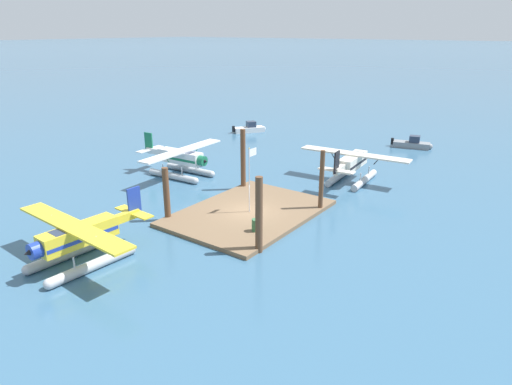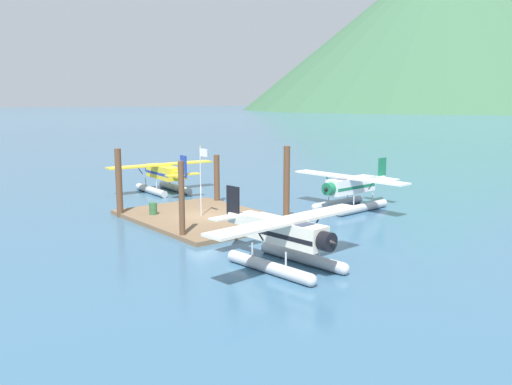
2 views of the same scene
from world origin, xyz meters
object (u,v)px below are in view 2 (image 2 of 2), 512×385
Objects in this scene: seaplane_white_bow_right at (350,190)px; seaplane_yellow_port_fwd at (163,176)px; flagpole at (202,172)px; fuel_drum at (153,209)px; seaplane_cream_stbd_aft at (286,239)px.

seaplane_white_bow_right and seaplane_yellow_port_fwd have the same top height.
flagpole is 0.49× the size of seaplane_white_bow_right.
fuel_drum is (-2.74, -2.52, -2.79)m from flagpole.
seaplane_white_bow_right is 1.00× the size of seaplane_yellow_port_fwd.
fuel_drum is 11.55m from seaplane_yellow_port_fwd.
seaplane_cream_stbd_aft is at bearing -12.75° from flagpole.
fuel_drum is 15.53m from seaplane_white_bow_right.
flagpole is 12.28m from seaplane_white_bow_right.
seaplane_yellow_port_fwd is (-16.45, -7.78, 0.00)m from seaplane_white_bow_right.
seaplane_cream_stbd_aft is (8.33, -14.24, 0.00)m from seaplane_white_bow_right.
seaplane_cream_stbd_aft is at bearing -1.04° from fuel_drum.
seaplane_white_bow_right is 18.20m from seaplane_yellow_port_fwd.
seaplane_white_bow_right is at bearing 70.77° from flagpole.
flagpole is 5.80× the size of fuel_drum.
flagpole reaches higher than fuel_drum.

